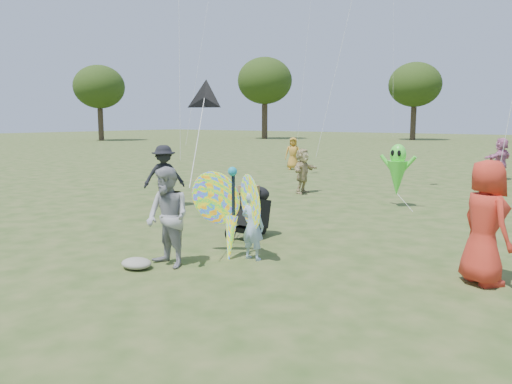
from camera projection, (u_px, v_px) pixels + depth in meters
ground at (211, 273)px, 7.84m from camera, size 160.00×160.00×0.00m
child_girl at (253, 226)px, 8.55m from camera, size 0.44×0.29×1.19m
adult_man at (168, 217)px, 8.10m from camera, size 0.89×0.74×1.65m
grey_bag at (136, 263)px, 8.09m from camera, size 0.53×0.43×0.17m
crowd_a at (485, 223)px, 7.24m from camera, size 1.05×1.04×1.83m
crowd_b at (164, 176)px, 13.67m from camera, size 1.18×1.26×1.70m
crowd_d at (303, 171)px, 16.24m from camera, size 0.50×1.38×1.47m
crowd_g at (293, 153)px, 23.95m from camera, size 0.89×0.78×1.54m
crowd_j at (501, 159)px, 19.61m from camera, size 1.01×1.65×1.69m
jogging_stroller at (252, 208)px, 10.11m from camera, size 0.53×1.06×1.09m
butterfly_kite at (232, 212)px, 8.68m from camera, size 1.74×0.75×1.79m
delta_kite_rig at (204, 98)px, 10.44m from camera, size 2.13×2.61×1.93m
alien_kite at (397, 172)px, 13.61m from camera, size 1.12×0.69×1.74m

